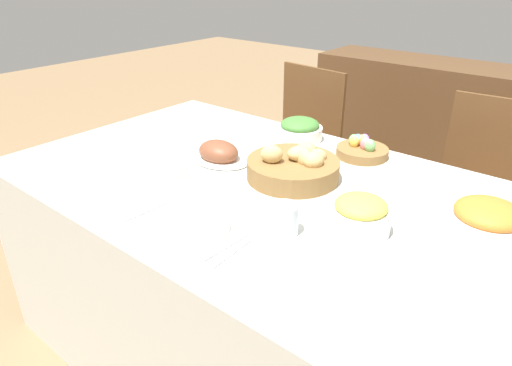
{
  "coord_description": "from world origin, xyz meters",
  "views": [
    {
      "loc": [
        0.83,
        -1.07,
        1.44
      ],
      "look_at": [
        0.01,
        -0.08,
        0.81
      ],
      "focal_mm": 32.0,
      "sensor_mm": 36.0,
      "label": 1
    }
  ],
  "objects_px": {
    "drinking_cup": "(285,219)",
    "chair_far_right": "(480,199)",
    "egg_basket": "(362,149)",
    "green_salad_bowl": "(300,129)",
    "fork": "(149,211)",
    "butter_dish": "(169,170)",
    "carrot_bowl": "(487,220)",
    "ham_platter": "(219,153)",
    "sideboard": "(409,126)",
    "knife": "(225,248)",
    "bread_basket": "(295,167)",
    "spoon": "(233,252)",
    "pineapple_bowl": "(360,215)",
    "dinner_plate": "(184,227)",
    "chair_far_left": "(296,146)"
  },
  "relations": [
    {
      "from": "drinking_cup",
      "to": "chair_far_right",
      "type": "bearing_deg",
      "value": 77.08
    },
    {
      "from": "egg_basket",
      "to": "green_salad_bowl",
      "type": "distance_m",
      "value": 0.28
    },
    {
      "from": "chair_far_right",
      "to": "egg_basket",
      "type": "xyz_separation_m",
      "value": [
        -0.35,
        -0.48,
        0.29
      ]
    },
    {
      "from": "fork",
      "to": "butter_dish",
      "type": "height_order",
      "value": "butter_dish"
    },
    {
      "from": "carrot_bowl",
      "to": "butter_dish",
      "type": "relative_size",
      "value": 1.76
    },
    {
      "from": "ham_platter",
      "to": "butter_dish",
      "type": "relative_size",
      "value": 2.11
    },
    {
      "from": "chair_far_right",
      "to": "sideboard",
      "type": "bearing_deg",
      "value": 124.05
    },
    {
      "from": "carrot_bowl",
      "to": "butter_dish",
      "type": "bearing_deg",
      "value": -163.13
    },
    {
      "from": "chair_far_right",
      "to": "butter_dish",
      "type": "distance_m",
      "value": 1.34
    },
    {
      "from": "egg_basket",
      "to": "butter_dish",
      "type": "height_order",
      "value": "egg_basket"
    },
    {
      "from": "knife",
      "to": "drinking_cup",
      "type": "bearing_deg",
      "value": 68.21
    },
    {
      "from": "bread_basket",
      "to": "spoon",
      "type": "relative_size",
      "value": 1.86
    },
    {
      "from": "ham_platter",
      "to": "pineapple_bowl",
      "type": "xyz_separation_m",
      "value": [
        0.63,
        -0.11,
        0.02
      ]
    },
    {
      "from": "chair_far_right",
      "to": "carrot_bowl",
      "type": "distance_m",
      "value": 0.84
    },
    {
      "from": "chair_far_right",
      "to": "bread_basket",
      "type": "xyz_separation_m",
      "value": [
        -0.43,
        -0.8,
        0.31
      ]
    },
    {
      "from": "knife",
      "to": "butter_dish",
      "type": "distance_m",
      "value": 0.5
    },
    {
      "from": "green_salad_bowl",
      "to": "butter_dish",
      "type": "relative_size",
      "value": 1.57
    },
    {
      "from": "bread_basket",
      "to": "carrot_bowl",
      "type": "xyz_separation_m",
      "value": [
        0.6,
        0.04,
        0.0
      ]
    },
    {
      "from": "bread_basket",
      "to": "carrot_bowl",
      "type": "relative_size",
      "value": 1.49
    },
    {
      "from": "knife",
      "to": "drinking_cup",
      "type": "relative_size",
      "value": 1.96
    },
    {
      "from": "pineapple_bowl",
      "to": "butter_dish",
      "type": "xyz_separation_m",
      "value": [
        -0.68,
        -0.09,
        -0.03
      ]
    },
    {
      "from": "sideboard",
      "to": "fork",
      "type": "height_order",
      "value": "sideboard"
    },
    {
      "from": "drinking_cup",
      "to": "pineapple_bowl",
      "type": "bearing_deg",
      "value": 42.46
    },
    {
      "from": "dinner_plate",
      "to": "fork",
      "type": "relative_size",
      "value": 1.52
    },
    {
      "from": "chair_far_left",
      "to": "drinking_cup",
      "type": "relative_size",
      "value": 10.8
    },
    {
      "from": "green_salad_bowl",
      "to": "carrot_bowl",
      "type": "bearing_deg",
      "value": -19.32
    },
    {
      "from": "chair_far_left",
      "to": "dinner_plate",
      "type": "relative_size",
      "value": 3.61
    },
    {
      "from": "chair_far_right",
      "to": "ham_platter",
      "type": "bearing_deg",
      "value": -133.39
    },
    {
      "from": "dinner_plate",
      "to": "pineapple_bowl",
      "type": "bearing_deg",
      "value": 38.34
    },
    {
      "from": "chair_far_left",
      "to": "butter_dish",
      "type": "height_order",
      "value": "chair_far_left"
    },
    {
      "from": "knife",
      "to": "butter_dish",
      "type": "relative_size",
      "value": 1.41
    },
    {
      "from": "dinner_plate",
      "to": "drinking_cup",
      "type": "relative_size",
      "value": 2.99
    },
    {
      "from": "carrot_bowl",
      "to": "green_salad_bowl",
      "type": "bearing_deg",
      "value": 160.68
    },
    {
      "from": "butter_dish",
      "to": "chair_far_left",
      "type": "bearing_deg",
      "value": 100.19
    },
    {
      "from": "pineapple_bowl",
      "to": "carrot_bowl",
      "type": "bearing_deg",
      "value": 36.71
    },
    {
      "from": "ham_platter",
      "to": "pineapple_bowl",
      "type": "relative_size",
      "value": 1.5
    },
    {
      "from": "bread_basket",
      "to": "pineapple_bowl",
      "type": "xyz_separation_m",
      "value": [
        0.33,
        -0.16,
        0.01
      ]
    },
    {
      "from": "spoon",
      "to": "fork",
      "type": "bearing_deg",
      "value": 177.24
    },
    {
      "from": "fork",
      "to": "pineapple_bowl",
      "type": "bearing_deg",
      "value": 32.11
    },
    {
      "from": "chair_far_right",
      "to": "knife",
      "type": "distance_m",
      "value": 1.33
    },
    {
      "from": "green_salad_bowl",
      "to": "pineapple_bowl",
      "type": "bearing_deg",
      "value": -42.42
    },
    {
      "from": "dinner_plate",
      "to": "fork",
      "type": "xyz_separation_m",
      "value": [
        -0.15,
        0.0,
        -0.0
      ]
    },
    {
      "from": "pineapple_bowl",
      "to": "egg_basket",
      "type": "bearing_deg",
      "value": 116.93
    },
    {
      "from": "spoon",
      "to": "ham_platter",
      "type": "bearing_deg",
      "value": 134.33
    },
    {
      "from": "spoon",
      "to": "drinking_cup",
      "type": "relative_size",
      "value": 1.96
    },
    {
      "from": "carrot_bowl",
      "to": "spoon",
      "type": "xyz_separation_m",
      "value": [
        -0.46,
        -0.5,
        -0.04
      ]
    },
    {
      "from": "egg_basket",
      "to": "pineapple_bowl",
      "type": "relative_size",
      "value": 1.16
    },
    {
      "from": "egg_basket",
      "to": "bread_basket",
      "type": "bearing_deg",
      "value": -104.5
    },
    {
      "from": "spoon",
      "to": "chair_far_right",
      "type": "bearing_deg",
      "value": 74.04
    },
    {
      "from": "pineapple_bowl",
      "to": "fork",
      "type": "bearing_deg",
      "value": -150.65
    }
  ]
}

